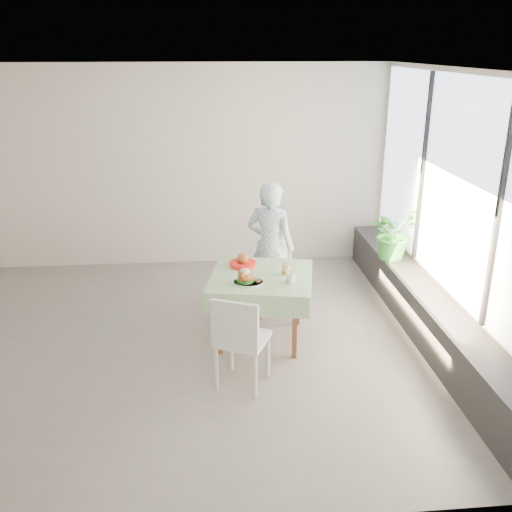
{
  "coord_description": "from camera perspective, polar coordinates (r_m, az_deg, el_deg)",
  "views": [
    {
      "loc": [
        0.42,
        -5.44,
        3.0
      ],
      "look_at": [
        0.93,
        0.12,
        0.94
      ],
      "focal_mm": 40.0,
      "sensor_mm": 36.0,
      "label": 1
    }
  ],
  "objects": [
    {
      "name": "ceiling",
      "position": [
        5.46,
        -10.19,
        17.9
      ],
      "size": [
        6.0,
        6.0,
        0.0
      ],
      "primitive_type": "plane",
      "rotation": [
        3.14,
        0.0,
        0.0
      ],
      "color": "white",
      "rests_on": "ground"
    },
    {
      "name": "wall_right",
      "position": [
        6.23,
        19.45,
        4.24
      ],
      "size": [
        0.02,
        5.0,
        2.8
      ],
      "primitive_type": "cube",
      "color": "beige",
      "rests_on": "ground"
    },
    {
      "name": "juice_cup_lemonade",
      "position": [
        5.78,
        3.51,
        -2.12
      ],
      "size": [
        0.09,
        0.09,
        0.25
      ],
      "color": "white",
      "rests_on": "cafe_table"
    },
    {
      "name": "wall_front",
      "position": [
        3.37,
        -11.96,
        -8.49
      ],
      "size": [
        6.0,
        0.02,
        2.8
      ],
      "primitive_type": "cube",
      "color": "beige",
      "rests_on": "ground"
    },
    {
      "name": "diner",
      "position": [
        6.65,
        1.45,
        0.87
      ],
      "size": [
        0.68,
        0.6,
        1.58
      ],
      "primitive_type": "imported",
      "rotation": [
        0.0,
        0.0,
        2.68
      ],
      "color": "#81B1CF",
      "rests_on": "ground"
    },
    {
      "name": "floor",
      "position": [
        6.23,
        -8.59,
        -8.76
      ],
      "size": [
        6.0,
        6.0,
        0.0
      ],
      "primitive_type": "plane",
      "color": "#65625F",
      "rests_on": "ground"
    },
    {
      "name": "potted_plant",
      "position": [
        7.22,
        13.57,
        2.27
      ],
      "size": [
        0.79,
        0.76,
        0.67
      ],
      "primitive_type": "imported",
      "rotation": [
        0.0,
        0.0,
        0.54
      ],
      "color": "#337F2A",
      "rests_on": "window_ledge"
    },
    {
      "name": "main_dish",
      "position": [
        5.75,
        -0.93,
        -2.26
      ],
      "size": [
        0.31,
        0.31,
        0.16
      ],
      "color": "white",
      "rests_on": "cafe_table"
    },
    {
      "name": "wall_back",
      "position": [
        8.11,
        -8.23,
        8.71
      ],
      "size": [
        6.0,
        0.02,
        2.8
      ],
      "primitive_type": "cube",
      "color": "beige",
      "rests_on": "ground"
    },
    {
      "name": "cafe_table",
      "position": [
        6.09,
        0.51,
        -4.35
      ],
      "size": [
        1.23,
        1.23,
        0.74
      ],
      "color": "brown",
      "rests_on": "ground"
    },
    {
      "name": "juice_cup_orange",
      "position": [
        5.98,
        3.05,
        -1.28
      ],
      "size": [
        0.09,
        0.09,
        0.26
      ],
      "color": "white",
      "rests_on": "cafe_table"
    },
    {
      "name": "window_ledge",
      "position": [
        6.54,
        16.68,
        -5.48
      ],
      "size": [
        0.4,
        4.8,
        0.5
      ],
      "primitive_type": "cube",
      "color": "black",
      "rests_on": "ground"
    },
    {
      "name": "chair_far",
      "position": [
        6.8,
        2.03,
        -3.42
      ],
      "size": [
        0.42,
        0.42,
        0.86
      ],
      "color": "white",
      "rests_on": "ground"
    },
    {
      "name": "second_dish",
      "position": [
        6.2,
        -1.34,
        -0.66
      ],
      "size": [
        0.29,
        0.29,
        0.14
      ],
      "color": "red",
      "rests_on": "cafe_table"
    },
    {
      "name": "window_pane",
      "position": [
        6.16,
        19.46,
        6.47
      ],
      "size": [
        0.01,
        4.8,
        2.18
      ],
      "primitive_type": "cube",
      "color": "#D1E0F9",
      "rests_on": "ground"
    },
    {
      "name": "chair_near",
      "position": [
        5.37,
        -1.4,
        -10.09
      ],
      "size": [
        0.58,
        0.58,
        0.93
      ],
      "color": "white",
      "rests_on": "ground"
    }
  ]
}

